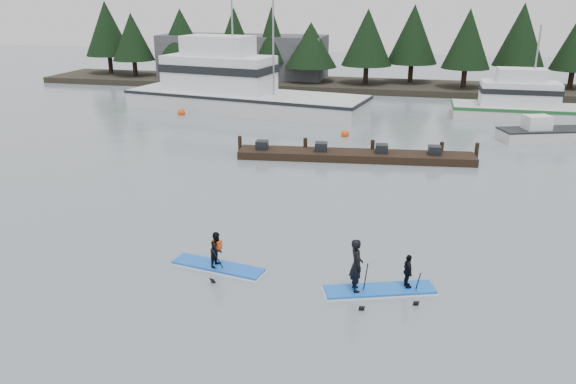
% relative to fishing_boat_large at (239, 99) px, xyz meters
% --- Properties ---
extents(ground, '(160.00, 160.00, 0.00)m').
position_rel_fishing_boat_large_xyz_m(ground, '(9.50, -28.41, -0.86)').
color(ground, slate).
rests_on(ground, ground).
extents(far_shore, '(70.00, 8.00, 0.60)m').
position_rel_fishing_boat_large_xyz_m(far_shore, '(9.50, 13.59, -0.56)').
color(far_shore, '#2D281E').
rests_on(far_shore, ground).
extents(treeline, '(60.00, 4.00, 8.00)m').
position_rel_fishing_boat_large_xyz_m(treeline, '(9.50, 13.59, -0.86)').
color(treeline, black).
rests_on(treeline, ground).
extents(waterfront_building, '(18.00, 6.00, 5.00)m').
position_rel_fishing_boat_large_xyz_m(waterfront_building, '(-4.50, 15.59, 1.64)').
color(waterfront_building, '#4C4C51').
rests_on(waterfront_building, ground).
extents(fishing_boat_large, '(20.69, 8.93, 11.04)m').
position_rel_fishing_boat_large_xyz_m(fishing_boat_large, '(0.00, 0.00, 0.00)').
color(fishing_boat_large, silver).
rests_on(fishing_boat_large, ground).
extents(fishing_boat_medium, '(12.72, 3.65, 7.81)m').
position_rel_fishing_boat_large_xyz_m(fishing_boat_medium, '(23.30, 1.75, -0.32)').
color(fishing_boat_medium, silver).
rests_on(fishing_boat_medium, ground).
extents(skiff, '(6.82, 4.04, 0.76)m').
position_rel_fishing_boat_large_xyz_m(skiff, '(23.23, -5.31, -0.48)').
color(skiff, silver).
rests_on(skiff, ground).
extents(floating_dock, '(13.76, 3.31, 0.45)m').
position_rel_fishing_boat_large_xyz_m(floating_dock, '(11.29, -12.88, -0.63)').
color(floating_dock, black).
rests_on(floating_dock, ground).
extents(buoy_a, '(0.60, 0.60, 0.60)m').
position_rel_fishing_boat_large_xyz_m(buoy_a, '(-3.83, -3.10, -0.86)').
color(buoy_a, '#E2450B').
rests_on(buoy_a, ground).
extents(buoy_b, '(0.55, 0.55, 0.55)m').
position_rel_fishing_boat_large_xyz_m(buoy_b, '(9.94, -7.35, -0.86)').
color(buoy_b, '#E2450B').
rests_on(buoy_b, ground).
extents(buoy_c, '(0.53, 0.53, 0.53)m').
position_rel_fishing_boat_large_xyz_m(buoy_c, '(22.59, -4.23, -0.86)').
color(buoy_c, '#E2450B').
rests_on(buoy_c, ground).
extents(paddleboard_solo, '(3.44, 1.37, 1.83)m').
position_rel_fishing_boat_large_xyz_m(paddleboard_solo, '(8.24, -27.81, -0.43)').
color(paddleboard_solo, blue).
rests_on(paddleboard_solo, ground).
extents(paddleboard_duo, '(3.67, 1.99, 2.38)m').
position_rel_fishing_boat_large_xyz_m(paddleboard_duo, '(13.74, -28.25, -0.25)').
color(paddleboard_duo, blue).
rests_on(paddleboard_duo, ground).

